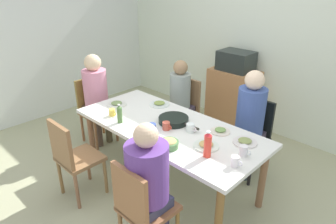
{
  "coord_description": "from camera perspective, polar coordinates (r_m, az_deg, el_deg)",
  "views": [
    {
      "loc": [
        1.97,
        -2.03,
        2.19
      ],
      "look_at": [
        0.0,
        0.0,
        0.89
      ],
      "focal_mm": 32.3,
      "sensor_mm": 36.0,
      "label": 1
    }
  ],
  "objects": [
    {
      "name": "chair_4",
      "position": [
        4.3,
        -13.76,
        1.0
      ],
      "size": [
        0.4,
        0.4,
        0.9
      ],
      "color": "olive",
      "rests_on": "ground_plane"
    },
    {
      "name": "plate_1",
      "position": [
        3.66,
        -1.63,
        1.55
      ],
      "size": [
        0.24,
        0.24,
        0.04
      ],
      "color": "silver",
      "rests_on": "dining_table"
    },
    {
      "name": "person_4",
      "position": [
        4.14,
        -13.42,
        3.77
      ],
      "size": [
        0.32,
        0.32,
        1.26
      ],
      "color": "brown",
      "rests_on": "ground_plane"
    },
    {
      "name": "serving_pan",
      "position": [
        3.22,
        1.16,
        -1.53
      ],
      "size": [
        0.5,
        0.32,
        0.06
      ],
      "color": "black",
      "rests_on": "dining_table"
    },
    {
      "name": "chair_2",
      "position": [
        3.23,
        -17.58,
        -7.86
      ],
      "size": [
        0.4,
        0.4,
        0.9
      ],
      "color": "olive",
      "rests_on": "ground_plane"
    },
    {
      "name": "chair_1",
      "position": [
        2.51,
        -5.17,
        -17.29
      ],
      "size": [
        0.4,
        0.4,
        0.9
      ],
      "color": "#905A39",
      "rests_on": "ground_plane"
    },
    {
      "name": "plate_4",
      "position": [
        3.08,
        9.84,
        -3.51
      ],
      "size": [
        0.2,
        0.2,
        0.04
      ],
      "color": "beige",
      "rests_on": "dining_table"
    },
    {
      "name": "cup_2",
      "position": [
        3.05,
        -3.0,
        -2.94
      ],
      "size": [
        0.12,
        0.08,
        0.08
      ],
      "color": "#38509E",
      "rests_on": "dining_table"
    },
    {
      "name": "plate_0",
      "position": [
        2.81,
        7.2,
        -6.24
      ],
      "size": [
        0.24,
        0.24,
        0.04
      ],
      "color": "silver",
      "rests_on": "dining_table"
    },
    {
      "name": "person_3",
      "position": [
        3.45,
        15.19,
        -0.63
      ],
      "size": [
        0.31,
        0.31,
        1.27
      ],
      "color": "#364546",
      "rests_on": "ground_plane"
    },
    {
      "name": "cup_3",
      "position": [
        3.04,
        4.28,
        -2.99
      ],
      "size": [
        0.12,
        0.08,
        0.09
      ],
      "color": "white",
      "rests_on": "dining_table"
    },
    {
      "name": "cup_1",
      "position": [
        3.07,
        -0.31,
        -2.64
      ],
      "size": [
        0.11,
        0.08,
        0.08
      ],
      "color": "#C85540",
      "rests_on": "dining_table"
    },
    {
      "name": "plate_3",
      "position": [
        3.71,
        -9.68,
        1.53
      ],
      "size": [
        0.24,
        0.24,
        0.04
      ],
      "color": "silver",
      "rests_on": "dining_table"
    },
    {
      "name": "cup_5",
      "position": [
        2.73,
        14.12,
        -7.1
      ],
      "size": [
        0.11,
        0.08,
        0.1
      ],
      "color": "white",
      "rests_on": "dining_table"
    },
    {
      "name": "plate_2",
      "position": [
        2.94,
        14.31,
        -5.45
      ],
      "size": [
        0.23,
        0.23,
        0.04
      ],
      "color": "silver",
      "rests_on": "dining_table"
    },
    {
      "name": "cup_4",
      "position": [
        3.43,
        -10.47,
        -0.07
      ],
      "size": [
        0.11,
        0.07,
        0.08
      ],
      "color": "#EFD050",
      "rests_on": "dining_table"
    },
    {
      "name": "side_cabinet",
      "position": [
        4.71,
        12.05,
        2.47
      ],
      "size": [
        0.7,
        0.44,
        0.9
      ],
      "primitive_type": "cube",
      "color": "#B47B4A",
      "rests_on": "ground_plane"
    },
    {
      "name": "person_1",
      "position": [
        2.41,
        -3.75,
        -12.38
      ],
      "size": [
        0.34,
        0.34,
        1.21
      ],
      "color": "#32314E",
      "rests_on": "ground_plane"
    },
    {
      "name": "wall_left",
      "position": [
        5.24,
        -22.95,
        13.06
      ],
      "size": [
        0.12,
        4.15,
        2.6
      ],
      "primitive_type": "cube",
      "color": "silver",
      "rests_on": "ground_plane"
    },
    {
      "name": "wall_back",
      "position": [
        4.58,
        18.26,
        12.33
      ],
      "size": [
        5.68,
        0.12,
        2.6
      ],
      "primitive_type": "cube",
      "color": "silver",
      "rests_on": "ground_plane"
    },
    {
      "name": "bowl_0",
      "position": [
        2.77,
        0.14,
        -5.95
      ],
      "size": [
        0.18,
        0.18,
        0.08
      ],
      "color": "#4D7E45",
      "rests_on": "dining_table"
    },
    {
      "name": "dining_table",
      "position": [
        3.22,
        0.0,
        -3.64
      ],
      "size": [
        2.09,
        0.94,
        0.74
      ],
      "color": "white",
      "rests_on": "ground_plane"
    },
    {
      "name": "person_0",
      "position": [
        4.02,
        2.17,
        3.01
      ],
      "size": [
        0.3,
        0.3,
        1.19
      ],
      "color": "#414738",
      "rests_on": "ground_plane"
    },
    {
      "name": "cup_0",
      "position": [
        2.57,
        12.58,
        -9.08
      ],
      "size": [
        0.11,
        0.07,
        0.09
      ],
      "color": "white",
      "rests_on": "dining_table"
    },
    {
      "name": "chair_3",
      "position": [
        3.63,
        15.46,
        -3.76
      ],
      "size": [
        0.4,
        0.4,
        0.9
      ],
      "color": "black",
      "rests_on": "ground_plane"
    },
    {
      "name": "bottle_0",
      "position": [
        3.23,
        -9.12,
        -0.38
      ],
      "size": [
        0.06,
        0.06,
        0.21
      ],
      "color": "#4F763C",
      "rests_on": "dining_table"
    },
    {
      "name": "microwave",
      "position": [
        4.52,
        12.71,
        9.4
      ],
      "size": [
        0.48,
        0.36,
        0.28
      ],
      "primitive_type": "cube",
      "color": "#252D2A",
      "rests_on": "side_cabinet"
    },
    {
      "name": "bottle_1",
      "position": [
        2.62,
        7.5,
        -6.14
      ],
      "size": [
        0.07,
        0.07,
        0.25
      ],
      "color": "red",
      "rests_on": "dining_table"
    },
    {
      "name": "chair_0",
      "position": [
        4.16,
        2.98,
        0.91
      ],
      "size": [
        0.4,
        0.4,
        0.9
      ],
      "color": "brown",
      "rests_on": "ground_plane"
    },
    {
      "name": "ground_plane",
      "position": [
        3.58,
        0.0,
        -13.0
      ],
      "size": [
        6.52,
        6.52,
        0.0
      ],
      "primitive_type": "plane",
      "color": "#A9AB83"
    }
  ]
}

